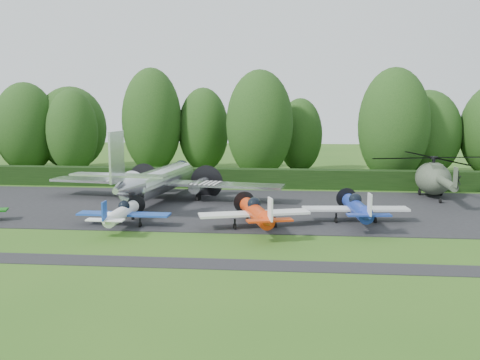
# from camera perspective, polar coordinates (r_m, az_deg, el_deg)

# --- Properties ---
(ground) EXTENTS (160.00, 160.00, 0.00)m
(ground) POSITION_cam_1_polar(r_m,az_deg,el_deg) (36.96, -8.02, -5.93)
(ground) COLOR #2B5818
(ground) RESTS_ON ground
(apron) EXTENTS (70.00, 18.00, 0.01)m
(apron) POSITION_cam_1_polar(r_m,az_deg,el_deg) (46.50, -5.19, -2.89)
(apron) COLOR black
(apron) RESTS_ON ground
(taxiway_verge) EXTENTS (70.00, 2.00, 0.00)m
(taxiway_verge) POSITION_cam_1_polar(r_m,az_deg,el_deg) (31.38, -10.57, -8.61)
(taxiway_verge) COLOR black
(taxiway_verge) RESTS_ON ground
(hedgerow) EXTENTS (90.00, 1.60, 2.00)m
(hedgerow) POSITION_cam_1_polar(r_m,az_deg,el_deg) (57.18, -3.18, -0.74)
(hedgerow) COLOR black
(hedgerow) RESTS_ON ground
(transport_plane) EXTENTS (22.29, 17.09, 7.14)m
(transport_plane) POSITION_cam_1_polar(r_m,az_deg,el_deg) (48.62, -8.64, -0.08)
(transport_plane) COLOR silver
(transport_plane) RESTS_ON ground
(light_plane_white) EXTENTS (6.81, 7.16, 2.62)m
(light_plane_white) POSITION_cam_1_polar(r_m,az_deg,el_deg) (39.59, -12.51, -3.46)
(light_plane_white) COLOR white
(light_plane_white) RESTS_ON ground
(light_plane_orange) EXTENTS (7.99, 8.40, 3.07)m
(light_plane_orange) POSITION_cam_1_polar(r_m,az_deg,el_deg) (38.03, 1.74, -3.46)
(light_plane_orange) COLOR red
(light_plane_orange) RESTS_ON ground
(light_plane_blue) EXTENTS (7.92, 8.33, 3.05)m
(light_plane_blue) POSITION_cam_1_polar(r_m,az_deg,el_deg) (40.67, 12.36, -2.89)
(light_plane_blue) COLOR navy
(light_plane_blue) RESTS_ON ground
(helicopter) EXTENTS (12.12, 14.20, 3.90)m
(helicopter) POSITION_cam_1_polar(r_m,az_deg,el_deg) (53.82, 19.92, 0.44)
(helicopter) COLOR #384535
(helicopter) RESTS_ON ground
(tree_0) EXTENTS (7.90, 7.90, 12.76)m
(tree_0) POSITION_cam_1_polar(r_m,az_deg,el_deg) (63.30, 2.09, 5.96)
(tree_0) COLOR black
(tree_0) RESTS_ON ground
(tree_2) EXTENTS (7.52, 7.52, 13.26)m
(tree_2) POSITION_cam_1_polar(r_m,az_deg,el_deg) (69.06, -9.39, 6.27)
(tree_2) COLOR black
(tree_2) RESTS_ON ground
(tree_3) EXTENTS (6.55, 6.55, 10.82)m
(tree_3) POSITION_cam_1_polar(r_m,az_deg,el_deg) (69.76, -3.92, 5.38)
(tree_3) COLOR black
(tree_3) RESTS_ON ground
(tree_4) EXTENTS (5.69, 5.69, 9.47)m
(tree_4) POSITION_cam_1_polar(r_m,az_deg,el_deg) (69.19, 6.41, 4.76)
(tree_4) COLOR black
(tree_4) RESTS_ON ground
(tree_5) EXTENTS (7.90, 7.90, 11.49)m
(tree_5) POSITION_cam_1_polar(r_m,az_deg,el_deg) (73.99, -21.87, 5.23)
(tree_5) COLOR black
(tree_5) RESTS_ON ground
(tree_7) EXTENTS (8.03, 8.03, 10.42)m
(tree_7) POSITION_cam_1_polar(r_m,az_deg,el_deg) (67.78, 19.30, 4.67)
(tree_7) COLOR black
(tree_7) RESTS_ON ground
(tree_8) EXTENTS (7.93, 7.93, 12.83)m
(tree_8) POSITION_cam_1_polar(r_m,az_deg,el_deg) (62.53, 16.07, 5.64)
(tree_8) COLOR black
(tree_8) RESTS_ON ground
(tree_9) EXTENTS (6.34, 6.34, 10.58)m
(tree_9) POSITION_cam_1_polar(r_m,az_deg,el_deg) (70.42, -17.46, 4.94)
(tree_9) COLOR black
(tree_9) RESTS_ON ground
(tree_13) EXTENTS (9.26, 9.26, 11.01)m
(tree_13) POSITION_cam_1_polar(r_m,az_deg,el_deg) (74.74, -17.58, 5.29)
(tree_13) COLOR black
(tree_13) RESTS_ON ground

